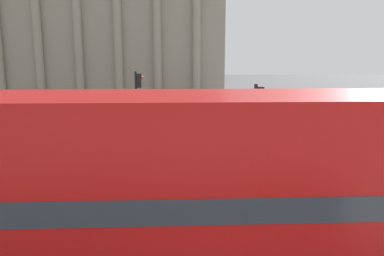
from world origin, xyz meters
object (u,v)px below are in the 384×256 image
traffic_light_near (257,122)px  traffic_light_mid (138,101)px  car_white (30,150)px  pedestrian_blue (183,99)px  double_decker_bus (253,189)px  pedestrian_white (356,131)px  car_navy (293,145)px  pedestrian_red (323,133)px

traffic_light_near → traffic_light_mid: traffic_light_mid is taller
car_white → pedestrian_blue: size_ratio=2.43×
double_decker_bus → pedestrian_white: bearing=53.5°
car_navy → pedestrian_white: (3.90, 1.74, 0.28)m
car_white → pedestrian_red: 14.44m
pedestrian_white → car_white: bearing=26.7°
pedestrian_white → pedestrian_blue: 18.21m
traffic_light_mid → pedestrian_red: size_ratio=2.50×
double_decker_bus → pedestrian_red: 13.51m
traffic_light_near → car_white: size_ratio=0.93×
double_decker_bus → pedestrian_red: double_decker_bus is taller
car_white → pedestrian_blue: bearing=90.6°
double_decker_bus → pedestrian_blue: double_decker_bus is taller
pedestrian_white → pedestrian_blue: size_ratio=0.99×
car_navy → pedestrian_white: bearing=-85.9°
traffic_light_mid → car_navy: size_ratio=0.99×
traffic_light_near → pedestrian_white: bearing=40.9°
traffic_light_near → car_white: bearing=159.5°
pedestrian_blue → pedestrian_red: (6.94, -16.08, -0.04)m
car_navy → traffic_light_near: bearing=125.9°
pedestrian_blue → pedestrian_red: size_ratio=1.04×
traffic_light_mid → car_navy: 7.90m
traffic_light_near → car_navy: size_ratio=0.93×
car_navy → pedestrian_white: size_ratio=2.46×
traffic_light_near → pedestrian_white: size_ratio=2.28×
car_navy → car_white: bearing=72.0°
pedestrian_red → double_decker_bus: bearing=-163.1°
traffic_light_mid → car_white: traffic_light_mid is taller
double_decker_bus → pedestrian_white: 14.55m
pedestrian_white → pedestrian_blue: pedestrian_blue is taller
traffic_light_mid → car_navy: traffic_light_mid is taller
double_decker_bus → pedestrian_red: (6.20, 11.93, -1.37)m
double_decker_bus → pedestrian_blue: bearing=88.8°
traffic_light_near → traffic_light_mid: bearing=131.4°
traffic_light_mid → car_navy: bearing=-11.2°
traffic_light_near → traffic_light_mid: size_ratio=0.94×
pedestrian_white → traffic_light_mid: bearing=20.4°
car_navy → car_white: (-12.24, -0.41, 0.00)m
pedestrian_blue → pedestrian_red: pedestrian_blue is taller
traffic_light_mid → car_white: 5.47m
pedestrian_white → traffic_light_near: bearing=60.0°
double_decker_bus → pedestrian_red: bearing=59.8°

